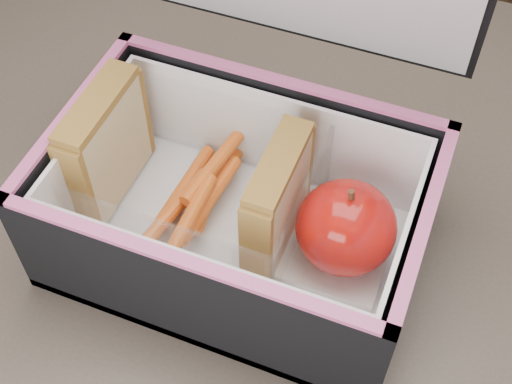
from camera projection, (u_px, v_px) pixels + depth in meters
kitchen_table at (252, 311)px, 0.63m from camera, size 1.20×0.80×0.75m
lunch_bag at (240, 198)px, 0.52m from camera, size 0.27×0.24×0.27m
plastic_tub at (191, 183)px, 0.54m from camera, size 0.18×0.13×0.08m
sandwich_left at (106, 146)px, 0.55m from camera, size 0.02×0.09×0.10m
sandwich_right at (277, 201)px, 0.52m from camera, size 0.02×0.08×0.09m
carrot_sticks at (200, 193)px, 0.56m from camera, size 0.05×0.15×0.03m
paper_napkin at (337, 253)px, 0.55m from camera, size 0.08×0.08×0.01m
red_apple at (346, 227)px, 0.51m from camera, size 0.09×0.09×0.08m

